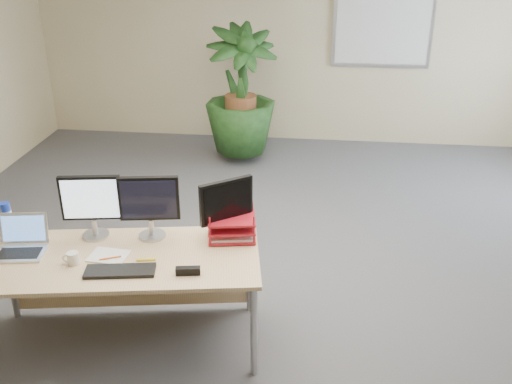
# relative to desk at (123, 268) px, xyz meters

# --- Properties ---
(floor) EXTENTS (8.00, 8.00, 0.00)m
(floor) POSITION_rel_desk_xyz_m (0.92, 0.49, -0.59)
(floor) COLOR #47474C
(floor) RESTS_ON ground
(back_wall) EXTENTS (7.00, 0.04, 2.70)m
(back_wall) POSITION_rel_desk_xyz_m (0.92, 4.49, 0.76)
(back_wall) COLOR #C7B48C
(back_wall) RESTS_ON floor
(whiteboard) EXTENTS (1.30, 0.04, 0.95)m
(whiteboard) POSITION_rel_desk_xyz_m (2.12, 4.45, 0.96)
(whiteboard) COLOR #BDBCC2
(whiteboard) RESTS_ON back_wall
(desk) EXTENTS (2.06, 1.13, 0.75)m
(desk) POSITION_rel_desk_xyz_m (0.00, 0.00, 0.00)
(desk) COLOR tan
(desk) RESTS_ON floor
(floor_plant) EXTENTS (1.11, 1.11, 1.50)m
(floor_plant) POSITION_rel_desk_xyz_m (0.36, 3.55, 0.16)
(floor_plant) COLOR #153513
(floor_plant) RESTS_ON floor
(monitor_left) EXTENTS (0.43, 0.20, 0.48)m
(monitor_left) POSITION_rel_desk_xyz_m (-0.23, 0.15, 0.43)
(monitor_left) COLOR #AEAEB3
(monitor_left) RESTS_ON desk
(monitor_right) EXTENTS (0.43, 0.20, 0.48)m
(monitor_right) POSITION_rel_desk_xyz_m (0.18, 0.19, 0.43)
(monitor_right) COLOR #AEAEB3
(monitor_right) RESTS_ON desk
(monitor_dark) EXTENTS (0.35, 0.27, 0.45)m
(monitor_dark) POSITION_rel_desk_xyz_m (0.73, 0.25, 0.42)
(monitor_dark) COLOR #AEAEB3
(monitor_dark) RESTS_ON desk
(laptop) EXTENTS (0.38, 0.35, 0.24)m
(laptop) POSITION_rel_desk_xyz_m (-0.67, -0.10, 0.22)
(laptop) COLOR silver
(laptop) RESTS_ON desk
(keyboard) EXTENTS (0.48, 0.23, 0.03)m
(keyboard) POSITION_rel_desk_xyz_m (0.10, -0.30, 0.17)
(keyboard) COLOR black
(keyboard) RESTS_ON desk
(coffee_mug) EXTENTS (0.11, 0.08, 0.09)m
(coffee_mug) POSITION_rel_desk_xyz_m (-0.25, -0.23, 0.20)
(coffee_mug) COLOR white
(coffee_mug) RESTS_ON desk
(spiral_notebook) EXTENTS (0.28, 0.22, 0.01)m
(spiral_notebook) POSITION_rel_desk_xyz_m (-0.04, -0.11, 0.16)
(spiral_notebook) COLOR white
(spiral_notebook) RESTS_ON desk
(orange_pen) EXTENTS (0.14, 0.07, 0.01)m
(orange_pen) POSITION_rel_desk_xyz_m (-0.02, -0.15, 0.18)
(orange_pen) COLOR orange
(orange_pen) RESTS_ON spiral_notebook
(yellow_highlighter) EXTENTS (0.13, 0.04, 0.02)m
(yellow_highlighter) POSITION_rel_desk_xyz_m (0.23, -0.13, 0.17)
(yellow_highlighter) COLOR yellow
(yellow_highlighter) RESTS_ON desk
(water_bottle) EXTENTS (0.07, 0.07, 0.29)m
(water_bottle) POSITION_rel_desk_xyz_m (-0.84, 0.05, 0.30)
(water_bottle) COLOR silver
(water_bottle) RESTS_ON desk
(letter_tray) EXTENTS (0.38, 0.31, 0.16)m
(letter_tray) POSITION_rel_desk_xyz_m (0.76, 0.24, 0.23)
(letter_tray) COLOR #A41420
(letter_tray) RESTS_ON desk
(stapler) EXTENTS (0.17, 0.07, 0.05)m
(stapler) POSITION_rel_desk_xyz_m (0.55, -0.26, 0.18)
(stapler) COLOR black
(stapler) RESTS_ON desk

